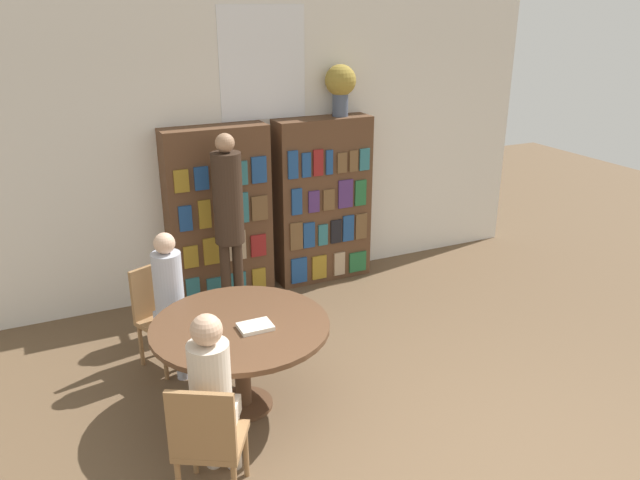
# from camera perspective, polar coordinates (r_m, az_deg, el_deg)

# --- Properties ---
(wall_back) EXTENTS (6.40, 0.07, 3.00)m
(wall_back) POSITION_cam_1_polar(r_m,az_deg,el_deg) (6.59, -5.12, 8.47)
(wall_back) COLOR silver
(wall_back) RESTS_ON ground_plane
(bookshelf_left) EXTENTS (1.05, 0.34, 1.80)m
(bookshelf_left) POSITION_cam_1_polar(r_m,az_deg,el_deg) (6.40, -9.24, 2.24)
(bookshelf_left) COLOR brown
(bookshelf_left) RESTS_ON ground_plane
(bookshelf_right) EXTENTS (1.05, 0.34, 1.80)m
(bookshelf_right) POSITION_cam_1_polar(r_m,az_deg,el_deg) (6.79, 0.26, 3.60)
(bookshelf_right) COLOR brown
(bookshelf_right) RESTS_ON ground_plane
(flower_vase) EXTENTS (0.32, 0.32, 0.53)m
(flower_vase) POSITION_cam_1_polar(r_m,az_deg,el_deg) (6.63, 1.88, 14.04)
(flower_vase) COLOR #475166
(flower_vase) RESTS_ON bookshelf_right
(reading_table) EXTENTS (1.32, 1.32, 0.71)m
(reading_table) POSITION_cam_1_polar(r_m,az_deg,el_deg) (4.68, -7.26, -8.72)
(reading_table) COLOR brown
(reading_table) RESTS_ON ground_plane
(chair_near_camera) EXTENTS (0.55, 0.55, 0.87)m
(chair_near_camera) POSITION_cam_1_polar(r_m,az_deg,el_deg) (3.95, -10.24, -17.43)
(chair_near_camera) COLOR olive
(chair_near_camera) RESTS_ON ground_plane
(chair_left_side) EXTENTS (0.53, 0.53, 0.87)m
(chair_left_side) POSITION_cam_1_polar(r_m,az_deg,el_deg) (5.45, -14.32, -6.30)
(chair_left_side) COLOR olive
(chair_left_side) RESTS_ON ground_plane
(seated_reader_left) EXTENTS (0.35, 0.39, 1.21)m
(seated_reader_left) POSITION_cam_1_polar(r_m,az_deg,el_deg) (5.23, -13.33, -5.04)
(seated_reader_left) COLOR #B2B7C6
(seated_reader_left) RESTS_ON ground_plane
(seated_reader_right) EXTENTS (0.38, 0.40, 1.23)m
(seated_reader_right) POSITION_cam_1_polar(r_m,az_deg,el_deg) (3.96, -9.78, -13.39)
(seated_reader_right) COLOR beige
(seated_reader_right) RESTS_ON ground_plane
(librarian_standing) EXTENTS (0.28, 0.55, 1.83)m
(librarian_standing) POSITION_cam_1_polar(r_m,az_deg,el_deg) (5.86, -8.37, 2.77)
(librarian_standing) COLOR #332319
(librarian_standing) RESTS_ON ground_plane
(open_book_on_table) EXTENTS (0.24, 0.18, 0.03)m
(open_book_on_table) POSITION_cam_1_polar(r_m,az_deg,el_deg) (4.55, -5.93, -7.88)
(open_book_on_table) COLOR silver
(open_book_on_table) RESTS_ON reading_table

